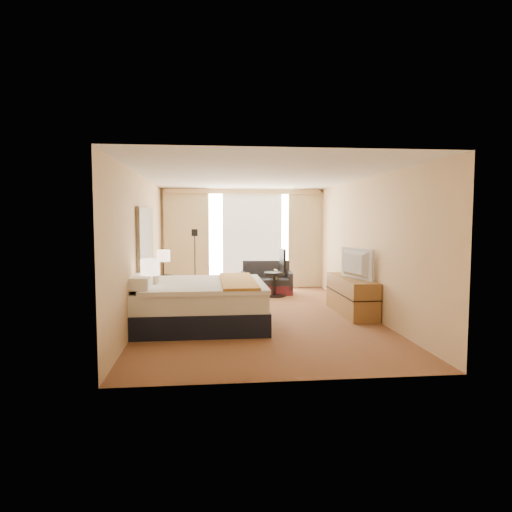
{
  "coord_description": "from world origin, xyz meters",
  "views": [
    {
      "loc": [
        -0.92,
        -8.43,
        1.83
      ],
      "look_at": [
        0.03,
        0.4,
        1.1
      ],
      "focal_mm": 32.0,
      "sensor_mm": 36.0,
      "label": 1
    }
  ],
  "objects": [
    {
      "name": "nightstand_left",
      "position": [
        -1.87,
        -1.05,
        0.28
      ],
      "size": [
        0.45,
        0.52,
        0.55
      ],
      "primitive_type": "cube",
      "color": "olive",
      "rests_on": "floor"
    },
    {
      "name": "desk_chair",
      "position": [
        0.7,
        2.1,
        0.5
      ],
      "size": [
        0.54,
        0.54,
        1.12
      ],
      "rotation": [
        0.0,
        0.0,
        0.08
      ],
      "color": "black",
      "rests_on": "floor"
    },
    {
      "name": "wall_front",
      "position": [
        0.0,
        -3.5,
        1.3
      ],
      "size": [
        4.2,
        0.02,
        2.6
      ],
      "primitive_type": "cube",
      "color": "#DCBC86",
      "rests_on": "ground"
    },
    {
      "name": "tissue_box",
      "position": [
        -1.85,
        -1.09,
        0.6
      ],
      "size": [
        0.14,
        0.14,
        0.1
      ],
      "primitive_type": "cube",
      "rotation": [
        0.0,
        0.0,
        -0.41
      ],
      "color": "#95BFE6",
      "rests_on": "nightstand_left"
    },
    {
      "name": "wall_back",
      "position": [
        0.0,
        3.5,
        1.3
      ],
      "size": [
        4.2,
        0.02,
        2.6
      ],
      "primitive_type": "cube",
      "color": "#DCBC86",
      "rests_on": "ground"
    },
    {
      "name": "lamp_right",
      "position": [
        -1.87,
        1.52,
        1.02
      ],
      "size": [
        0.29,
        0.29,
        0.6
      ],
      "color": "black",
      "rests_on": "nightstand_right"
    },
    {
      "name": "ceiling",
      "position": [
        0.0,
        0.0,
        2.6
      ],
      "size": [
        4.2,
        7.0,
        0.02
      ],
      "primitive_type": "cube",
      "color": "silver",
      "rests_on": "wall_back"
    },
    {
      "name": "floor",
      "position": [
        0.0,
        0.0,
        0.0
      ],
      "size": [
        4.2,
        7.0,
        0.02
      ],
      "primitive_type": "cube",
      "color": "maroon",
      "rests_on": "ground"
    },
    {
      "name": "telephone",
      "position": [
        -1.81,
        1.48,
        0.59
      ],
      "size": [
        0.23,
        0.21,
        0.07
      ],
      "primitive_type": "cube",
      "rotation": [
        0.0,
        0.0,
        -0.43
      ],
      "color": "black",
      "rests_on": "nightstand_right"
    },
    {
      "name": "television",
      "position": [
        1.78,
        -0.19,
        0.99
      ],
      "size": [
        0.39,
        1.0,
        0.58
      ],
      "primitive_type": "imported",
      "rotation": [
        0.0,
        0.0,
        1.84
      ],
      "color": "black",
      "rests_on": "media_dresser"
    },
    {
      "name": "bed",
      "position": [
        -1.06,
        -0.65,
        0.39
      ],
      "size": [
        2.19,
        2.01,
        1.07
      ],
      "color": "black",
      "rests_on": "floor"
    },
    {
      "name": "curtains",
      "position": [
        -0.0,
        3.39,
        1.41
      ],
      "size": [
        4.12,
        0.19,
        2.56
      ],
      "color": "beige",
      "rests_on": "floor"
    },
    {
      "name": "lamp_left",
      "position": [
        -1.83,
        -1.05,
        1.04
      ],
      "size": [
        0.3,
        0.3,
        0.63
      ],
      "color": "black",
      "rests_on": "nightstand_left"
    },
    {
      "name": "headboard",
      "position": [
        -2.06,
        0.2,
        1.28
      ],
      "size": [
        0.06,
        1.85,
        1.5
      ],
      "primitive_type": "cube",
      "color": "black",
      "rests_on": "wall_left"
    },
    {
      "name": "nightstand_right",
      "position": [
        -1.87,
        1.45,
        0.28
      ],
      "size": [
        0.45,
        0.52,
        0.55
      ],
      "primitive_type": "cube",
      "color": "olive",
      "rests_on": "floor"
    },
    {
      "name": "window",
      "position": [
        0.25,
        3.47,
        1.32
      ],
      "size": [
        2.3,
        0.02,
        2.3
      ],
      "primitive_type": "cube",
      "color": "white",
      "rests_on": "wall_back"
    },
    {
      "name": "loveseat",
      "position": [
        0.51,
        2.53,
        0.26
      ],
      "size": [
        1.31,
        0.79,
        0.78
      ],
      "rotation": [
        0.0,
        0.0,
        -0.1
      ],
      "color": "maroon",
      "rests_on": "floor"
    },
    {
      "name": "media_dresser",
      "position": [
        1.83,
        0.0,
        0.35
      ],
      "size": [
        0.5,
        1.8,
        0.7
      ],
      "primitive_type": "cube",
      "color": "olive",
      "rests_on": "floor"
    },
    {
      "name": "wall_right",
      "position": [
        2.1,
        0.0,
        1.3
      ],
      "size": [
        0.02,
        7.0,
        2.6
      ],
      "primitive_type": "cube",
      "color": "#DCBC86",
      "rests_on": "ground"
    },
    {
      "name": "wall_left",
      "position": [
        -2.1,
        0.0,
        1.3
      ],
      "size": [
        0.02,
        7.0,
        2.6
      ],
      "primitive_type": "cube",
      "color": "#DCBC86",
      "rests_on": "ground"
    },
    {
      "name": "floor_lamp",
      "position": [
        -1.22,
        2.55,
        1.11
      ],
      "size": [
        0.2,
        0.2,
        1.58
      ],
      "color": "black",
      "rests_on": "floor"
    }
  ]
}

